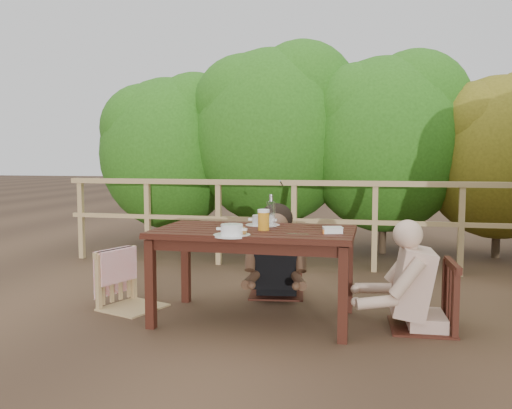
% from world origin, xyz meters
% --- Properties ---
extents(ground, '(60.00, 60.00, 0.00)m').
position_xyz_m(ground, '(0.00, 0.00, 0.00)').
color(ground, '#4F3624').
rests_on(ground, ground).
extents(table, '(1.52, 0.85, 0.70)m').
position_xyz_m(table, '(0.00, 0.00, 0.35)').
color(table, black).
rests_on(table, ground).
extents(chair_left, '(0.58, 0.58, 0.92)m').
position_xyz_m(chair_left, '(-1.07, 0.08, 0.46)').
color(chair_left, tan).
rests_on(chair_left, ground).
extents(chair_far, '(0.55, 0.55, 0.98)m').
position_xyz_m(chair_far, '(0.03, 0.79, 0.49)').
color(chair_far, black).
rests_on(chair_far, ground).
extents(chair_right, '(0.50, 0.50, 0.96)m').
position_xyz_m(chair_right, '(1.25, 0.08, 0.48)').
color(chair_right, black).
rests_on(chair_right, ground).
extents(woman, '(0.61, 0.71, 1.31)m').
position_xyz_m(woman, '(0.03, 0.81, 0.65)').
color(woman, black).
rests_on(woman, ground).
extents(diner_right, '(0.69, 0.57, 1.33)m').
position_xyz_m(diner_right, '(1.28, 0.08, 0.66)').
color(diner_right, tan).
rests_on(diner_right, ground).
extents(railing, '(5.60, 0.10, 1.01)m').
position_xyz_m(railing, '(0.00, 2.00, 0.51)').
color(railing, tan).
rests_on(railing, ground).
extents(hedge_row, '(6.60, 1.60, 3.80)m').
position_xyz_m(hedge_row, '(0.40, 3.20, 1.90)').
color(hedge_row, '#235513').
rests_on(hedge_row, ground).
extents(soup_near, '(0.27, 0.27, 0.09)m').
position_xyz_m(soup_near, '(-0.09, -0.33, 0.75)').
color(soup_near, white).
rests_on(soup_near, table).
extents(soup_far, '(0.28, 0.28, 0.09)m').
position_xyz_m(soup_far, '(0.01, 0.26, 0.75)').
color(soup_far, white).
rests_on(soup_far, table).
extents(bread_roll, '(0.13, 0.10, 0.07)m').
position_xyz_m(bread_roll, '(-0.05, -0.28, 0.74)').
color(bread_roll, '#A1773A').
rests_on(bread_roll, table).
extents(beer_glass, '(0.09, 0.09, 0.17)m').
position_xyz_m(beer_glass, '(0.08, -0.06, 0.79)').
color(beer_glass, gold).
rests_on(beer_glass, table).
extents(bottle, '(0.07, 0.07, 0.28)m').
position_xyz_m(bottle, '(0.11, 0.08, 0.84)').
color(bottle, white).
rests_on(bottle, table).
extents(butter_tub, '(0.16, 0.13, 0.06)m').
position_xyz_m(butter_tub, '(0.60, -0.10, 0.73)').
color(butter_tub, white).
rests_on(butter_tub, table).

